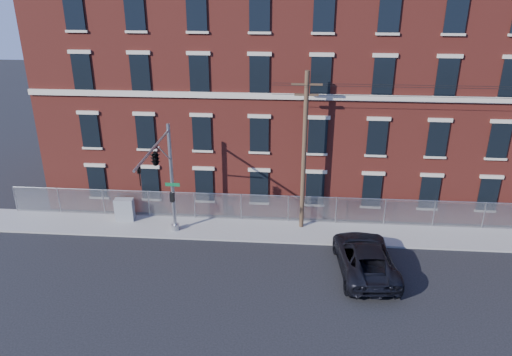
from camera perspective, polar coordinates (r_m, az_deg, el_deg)
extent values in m
plane|color=black|center=(26.96, 1.05, -11.37)|extent=(140.00, 140.00, 0.00)
cube|color=gray|center=(32.95, 23.10, -6.47)|extent=(65.00, 3.00, 0.12)
cube|color=maroon|center=(38.51, 20.99, 10.57)|extent=(55.00, 14.00, 16.00)
cube|color=#BAB09B|center=(31.86, 24.35, 8.36)|extent=(55.00, 0.18, 0.35)
cube|color=black|center=(34.55, -18.14, -0.44)|extent=(1.20, 0.10, 2.20)
cube|color=black|center=(33.38, -18.89, 5.26)|extent=(1.20, 0.10, 2.20)
cube|color=black|center=(32.53, -19.74, 11.65)|extent=(1.20, 0.10, 2.20)
cube|color=black|center=(32.12, -20.61, 17.93)|extent=(1.20, 0.10, 2.20)
cube|color=black|center=(33.33, -12.31, -0.65)|extent=(1.20, 0.10, 2.20)
cube|color=black|center=(32.11, -12.83, 5.26)|extent=(1.20, 0.10, 2.20)
cube|color=black|center=(31.23, -13.44, 11.93)|extent=(1.20, 0.10, 2.20)
cube|color=black|center=(30.81, -14.07, 18.51)|extent=(1.20, 0.10, 2.20)
cube|color=black|center=(32.48, -6.10, -0.86)|extent=(1.20, 0.10, 2.20)
cube|color=black|center=(31.23, -6.37, 5.21)|extent=(1.20, 0.10, 2.20)
cube|color=black|center=(30.32, -6.68, 12.07)|extent=(1.20, 0.10, 2.20)
cube|color=black|center=(29.88, -7.01, 18.87)|extent=(1.20, 0.10, 2.20)
cube|color=black|center=(32.03, 0.37, -1.08)|extent=(1.20, 0.10, 2.20)
cube|color=black|center=(30.76, 0.39, 5.08)|extent=(1.20, 0.10, 2.20)
cube|color=black|center=(29.84, 0.40, 12.05)|extent=(1.20, 0.10, 2.20)
cube|color=black|center=(29.39, 0.42, 18.97)|extent=(1.20, 0.10, 2.20)
cube|color=black|center=(32.00, 6.93, -1.28)|extent=(1.20, 0.10, 2.20)
cube|color=black|center=(30.73, 7.25, 4.87)|extent=(1.20, 0.10, 2.20)
cube|color=black|center=(29.80, 7.61, 11.85)|extent=(1.20, 0.10, 2.20)
cube|color=black|center=(29.36, 7.98, 18.76)|extent=(1.20, 0.10, 2.20)
cube|color=black|center=(32.38, 13.43, -1.46)|extent=(1.20, 0.10, 2.20)
cube|color=black|center=(31.13, 14.02, 4.60)|extent=(1.20, 0.10, 2.20)
cube|color=black|center=(30.21, 14.70, 11.47)|extent=(1.20, 0.10, 2.20)
cube|color=black|center=(29.77, 15.42, 18.26)|extent=(1.20, 0.10, 2.20)
cube|color=black|center=(33.17, 19.69, -1.62)|extent=(1.20, 0.10, 2.20)
cube|color=black|center=(31.94, 20.53, 4.28)|extent=(1.20, 0.10, 2.20)
cube|color=black|center=(31.06, 21.49, 10.94)|extent=(1.20, 0.10, 2.20)
cube|color=black|center=(30.63, 22.49, 17.51)|extent=(1.20, 0.10, 2.20)
cube|color=black|center=(34.33, 25.60, -1.75)|extent=(1.20, 0.10, 2.20)
cube|color=black|center=(33.15, 26.63, 3.93)|extent=(1.20, 0.10, 2.20)
cube|color=black|center=(32.29, 27.82, 10.31)|extent=(1.20, 0.10, 2.20)
cube|color=#A5A8AD|center=(33.63, 22.70, -3.97)|extent=(59.00, 0.02, 1.80)
cylinder|color=#9EA0A5|center=(33.26, 22.94, -2.58)|extent=(59.00, 0.04, 0.04)
cylinder|color=#9EA0A5|center=(37.01, -26.43, -2.21)|extent=(0.06, 0.06, 1.85)
cylinder|color=#9EA0A5|center=(35.53, -22.11, -2.45)|extent=(0.06, 0.06, 1.85)
cylinder|color=#9EA0A5|center=(34.27, -17.45, -2.70)|extent=(0.06, 0.06, 1.85)
cylinder|color=#9EA0A5|center=(33.26, -12.47, -2.95)|extent=(0.06, 0.06, 1.85)
cylinder|color=#9EA0A5|center=(32.51, -7.22, -3.18)|extent=(0.06, 0.06, 1.85)
cylinder|color=#9EA0A5|center=(32.04, -1.76, -3.40)|extent=(0.06, 0.06, 1.85)
cylinder|color=#9EA0A5|center=(31.88, 3.81, -3.59)|extent=(0.06, 0.06, 1.85)
cylinder|color=#9EA0A5|center=(32.01, 9.39, -3.75)|extent=(0.06, 0.06, 1.85)
cylinder|color=#9EA0A5|center=(32.44, 14.87, -3.86)|extent=(0.06, 0.06, 1.85)
cylinder|color=#9EA0A5|center=(33.16, 20.16, -3.94)|extent=(0.06, 0.06, 1.85)
cylinder|color=#9EA0A5|center=(34.15, 25.18, -3.99)|extent=(0.06, 0.06, 1.85)
cylinder|color=#9EA0A5|center=(30.06, -9.84, -0.13)|extent=(0.22, 0.22, 7.00)
cylinder|color=#9EA0A5|center=(31.46, -9.45, -5.68)|extent=(0.50, 0.50, 0.40)
cylinder|color=#9EA0A5|center=(26.04, -11.98, 3.41)|extent=(0.14, 6.50, 0.14)
cylinder|color=#9EA0A5|center=(28.23, -10.70, 2.87)|extent=(0.08, 2.18, 1.56)
cube|color=#0C592D|center=(30.03, -9.78, -0.77)|extent=(0.90, 0.03, 0.22)
cube|color=black|center=(30.27, -9.82, -2.23)|extent=(0.25, 0.25, 0.60)
imported|color=black|center=(23.96, -13.52, 0.16)|extent=(0.16, 0.20, 1.00)
imported|color=black|center=(26.45, -11.74, 2.47)|extent=(0.53, 2.48, 1.00)
cylinder|color=#4C3826|center=(29.64, 5.67, 2.89)|extent=(0.28, 0.28, 10.00)
cube|color=#4C3826|center=(28.51, 5.99, 10.86)|extent=(1.80, 0.12, 0.12)
cube|color=#4C3826|center=(28.64, 5.94, 9.69)|extent=(1.40, 0.12, 0.12)
imported|color=black|center=(27.53, 12.66, -9.06)|extent=(3.34, 6.45, 1.74)
cube|color=gray|center=(33.14, -15.17, -3.60)|extent=(1.24, 0.67, 1.51)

